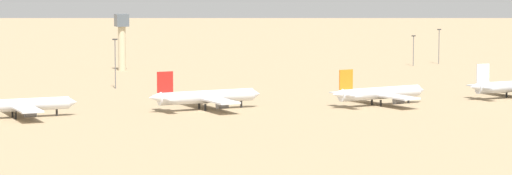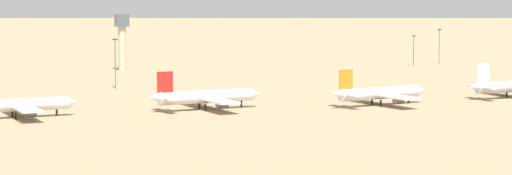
# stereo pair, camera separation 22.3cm
# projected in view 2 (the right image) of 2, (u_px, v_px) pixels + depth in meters

# --- Properties ---
(ground) EXTENTS (4000.00, 4000.00, 0.00)m
(ground) POSITION_uv_depth(u_px,v_px,m) (203.00, 112.00, 334.96)
(ground) COLOR #9E8460
(parked_jet_orange_2) EXTENTS (34.53, 28.99, 11.41)m
(parked_jet_orange_2) POSITION_uv_depth(u_px,v_px,m) (17.00, 105.00, 319.65)
(parked_jet_orange_2) COLOR silver
(parked_jet_orange_2) RESTS_ON ground
(parked_jet_red_3) EXTENTS (36.64, 30.92, 12.10)m
(parked_jet_red_3) POSITION_uv_depth(u_px,v_px,m) (205.00, 97.00, 338.52)
(parked_jet_red_3) COLOR silver
(parked_jet_red_3) RESTS_ON ground
(parked_jet_orange_4) EXTENTS (35.59, 30.32, 11.78)m
(parked_jet_orange_4) POSITION_uv_depth(u_px,v_px,m) (379.00, 93.00, 349.48)
(parked_jet_orange_4) COLOR silver
(parked_jet_orange_4) RESTS_ON ground
(control_tower) EXTENTS (5.20, 5.20, 23.74)m
(control_tower) POSITION_uv_depth(u_px,v_px,m) (122.00, 37.00, 471.00)
(control_tower) COLOR #C6B793
(control_tower) RESTS_ON ground
(light_pole_west) EXTENTS (1.80, 0.50, 17.76)m
(light_pole_west) POSITION_uv_depth(u_px,v_px,m) (115.00, 60.00, 399.52)
(light_pole_west) COLOR #59595E
(light_pole_west) RESTS_ON ground
(light_pole_mid) EXTENTS (1.80, 0.50, 15.72)m
(light_pole_mid) POSITION_uv_depth(u_px,v_px,m) (439.00, 44.00, 506.15)
(light_pole_mid) COLOR #59595E
(light_pole_mid) RESTS_ON ground
(light_pole_east) EXTENTS (1.80, 0.50, 13.47)m
(light_pole_east) POSITION_uv_depth(u_px,v_px,m) (414.00, 48.00, 495.53)
(light_pole_east) COLOR #59595E
(light_pole_east) RESTS_ON ground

